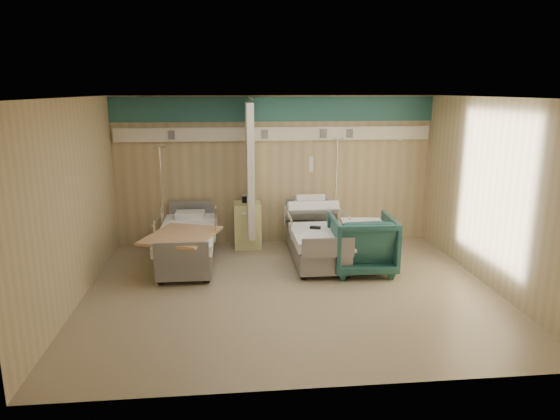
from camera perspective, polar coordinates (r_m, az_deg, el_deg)
The scene contains 13 objects.
ground at distance 7.50m, azimuth 1.22°, elevation -9.16°, with size 6.00×5.00×0.00m, color tan.
room_walls at distance 7.24m, azimuth 0.80°, elevation 5.34°, with size 6.04×5.04×2.82m.
bed_right at distance 8.69m, azimuth 4.13°, elevation -3.76°, with size 1.00×2.16×0.63m, color white, non-canonical shape.
bed_left at distance 8.60m, azimuth -10.51°, elevation -4.15°, with size 1.00×2.16×0.63m, color white, non-canonical shape.
bedside_cabinet at distance 9.40m, azimuth -3.72°, elevation -1.70°, with size 0.50×0.48×0.85m, color #E6E28F.
visitor_armchair at distance 8.22m, azimuth 9.33°, elevation -3.81°, with size 1.00×1.03×0.94m, color #1E4B48.
waffle_blanket at distance 8.10m, azimuth 9.46°, elevation -0.38°, with size 0.65×0.58×0.07m, color white.
iv_stand_right at distance 9.50m, azimuth 6.30°, elevation -1.62°, with size 0.37×0.37×2.05m.
iv_stand_left at distance 9.33m, azimuth -13.12°, elevation -2.34°, with size 0.35×0.35×1.94m.
call_remote at distance 8.38m, azimuth 4.05°, elevation -2.02°, with size 0.18×0.08×0.04m, color black.
tan_blanket at distance 8.06m, azimuth -11.20°, elevation -2.87°, with size 0.96×1.21×0.04m, color tan.
toiletry_bag at distance 9.34m, azimuth -3.71°, elevation 1.26°, with size 0.22×0.14×0.12m, color black.
white_cup at distance 9.35m, azimuth -4.11°, elevation 1.32°, with size 0.09×0.09×0.14m, color white.
Camera 1 is at (-0.85, -6.86, 2.90)m, focal length 32.00 mm.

